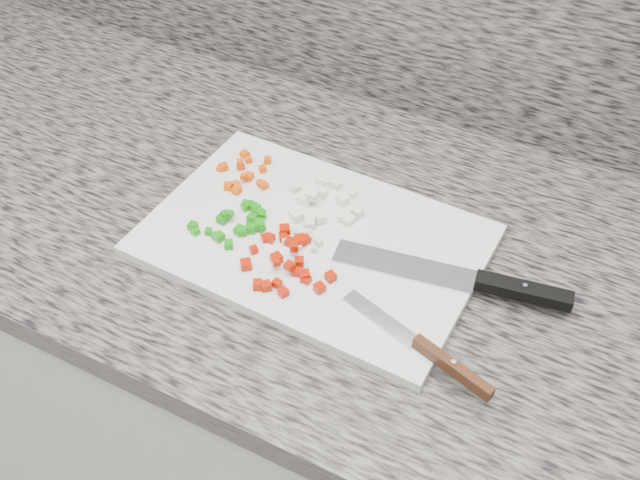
% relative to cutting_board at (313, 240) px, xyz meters
% --- Properties ---
extents(cabinet, '(3.92, 0.62, 0.86)m').
position_rel_cutting_board_xyz_m(cabinet, '(0.03, 0.04, -0.48)').
color(cabinet, silver).
rests_on(cabinet, ground).
extents(countertop, '(3.96, 0.64, 0.04)m').
position_rel_cutting_board_xyz_m(countertop, '(0.03, 0.04, -0.03)').
color(countertop, '#645F58').
rests_on(countertop, cabinet).
extents(cutting_board, '(0.44, 0.30, 0.01)m').
position_rel_cutting_board_xyz_m(cutting_board, '(0.00, 0.00, 0.00)').
color(cutting_board, silver).
rests_on(cutting_board, countertop).
extents(carrot_pile, '(0.09, 0.09, 0.02)m').
position_rel_cutting_board_xyz_m(carrot_pile, '(-0.14, 0.06, 0.01)').
color(carrot_pile, '#DA4904').
rests_on(carrot_pile, cutting_board).
extents(onion_pile, '(0.11, 0.11, 0.02)m').
position_rel_cutting_board_xyz_m(onion_pile, '(-0.02, 0.06, 0.01)').
color(onion_pile, silver).
rests_on(onion_pile, cutting_board).
extents(green_pepper_pile, '(0.09, 0.09, 0.02)m').
position_rel_cutting_board_xyz_m(green_pepper_pile, '(-0.10, -0.03, 0.01)').
color(green_pepper_pile, '#13850C').
rests_on(green_pepper_pile, cutting_board).
extents(red_pepper_pile, '(0.12, 0.11, 0.02)m').
position_rel_cutting_board_xyz_m(red_pepper_pile, '(-0.01, -0.06, 0.01)').
color(red_pepper_pile, '#B11602').
rests_on(red_pepper_pile, cutting_board).
extents(garlic_pile, '(0.05, 0.05, 0.01)m').
position_rel_cutting_board_xyz_m(garlic_pile, '(-0.01, -0.01, 0.01)').
color(garlic_pile, beige).
rests_on(garlic_pile, cutting_board).
extents(chef_knife, '(0.29, 0.07, 0.02)m').
position_rel_cutting_board_xyz_m(chef_knife, '(0.22, 0.02, 0.01)').
color(chef_knife, '#B9BBC0').
rests_on(chef_knife, cutting_board).
extents(paring_knife, '(0.20, 0.08, 0.02)m').
position_rel_cutting_board_xyz_m(paring_knife, '(0.21, -0.11, 0.01)').
color(paring_knife, '#B9BBC0').
rests_on(paring_knife, cutting_board).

